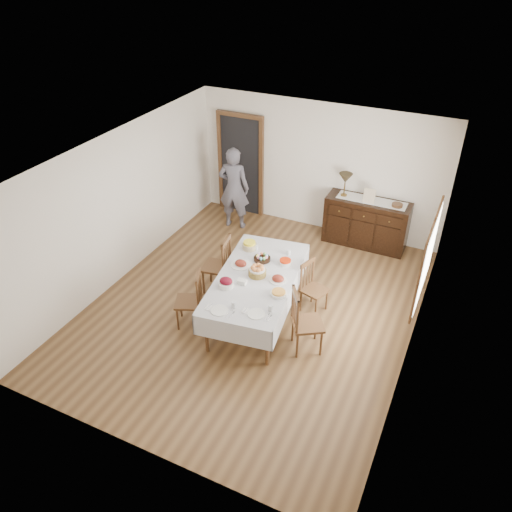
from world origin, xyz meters
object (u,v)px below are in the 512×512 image
at_px(chair_left_far, 219,264).
at_px(sideboard, 366,223).
at_px(dining_table, 257,281).
at_px(chair_right_near, 304,321).
at_px(chair_right_far, 312,286).
at_px(chair_left_near, 191,299).
at_px(person, 234,186).
at_px(table_lamp, 345,179).

relative_size(chair_left_far, sideboard, 0.65).
distance_m(dining_table, chair_left_far, 0.97).
bearing_deg(chair_left_far, chair_right_near, 57.86).
xyz_separation_m(chair_left_far, chair_right_near, (1.81, -0.75, 0.00)).
bearing_deg(chair_left_far, chair_right_far, 86.62).
bearing_deg(chair_right_far, chair_right_near, -150.98).
xyz_separation_m(chair_left_near, person, (-0.83, 3.05, 0.44)).
bearing_deg(table_lamp, chair_right_near, -82.18).
bearing_deg(table_lamp, sideboard, 0.58).
distance_m(person, table_lamp, 2.22).
distance_m(chair_right_near, chair_right_far, 0.95).
bearing_deg(person, chair_left_near, 94.69).
bearing_deg(chair_right_near, table_lamp, -24.50).
xyz_separation_m(chair_left_near, chair_left_far, (-0.04, 0.96, 0.04)).
height_order(chair_right_far, table_lamp, table_lamp).
bearing_deg(chair_right_near, chair_left_near, 64.47).
distance_m(chair_left_far, chair_right_far, 1.62).
relative_size(chair_right_near, chair_right_far, 1.17).
xyz_separation_m(chair_left_near, chair_right_far, (1.56, 1.14, -0.03)).
bearing_deg(table_lamp, chair_left_near, -110.72).
bearing_deg(table_lamp, person, -168.66).
height_order(sideboard, person, person).
bearing_deg(chair_right_near, chair_right_far, -19.97).
xyz_separation_m(chair_left_far, chair_right_far, (1.61, 0.18, -0.07)).
height_order(chair_right_far, sideboard, sideboard).
bearing_deg(chair_left_near, chair_right_near, 73.18).
xyz_separation_m(dining_table, chair_right_near, (0.93, -0.37, -0.17)).
relative_size(chair_right_near, table_lamp, 2.26).
height_order(chair_right_near, person, person).
bearing_deg(dining_table, table_lamp, 72.58).
relative_size(chair_left_near, table_lamp, 2.07).
xyz_separation_m(chair_left_near, chair_right_near, (1.76, 0.21, 0.05)).
distance_m(chair_left_near, chair_right_far, 1.93).
bearing_deg(chair_left_near, person, 171.64).
xyz_separation_m(chair_right_far, sideboard, (0.25, 2.35, 0.03)).
relative_size(chair_right_near, sideboard, 0.66).
bearing_deg(chair_left_near, table_lamp, 135.67).
distance_m(chair_right_near, sideboard, 3.27).
bearing_deg(dining_table, chair_left_far, 148.54).
height_order(dining_table, chair_right_far, chair_right_far).
height_order(chair_left_near, table_lamp, table_lamp).
distance_m(dining_table, person, 2.99).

